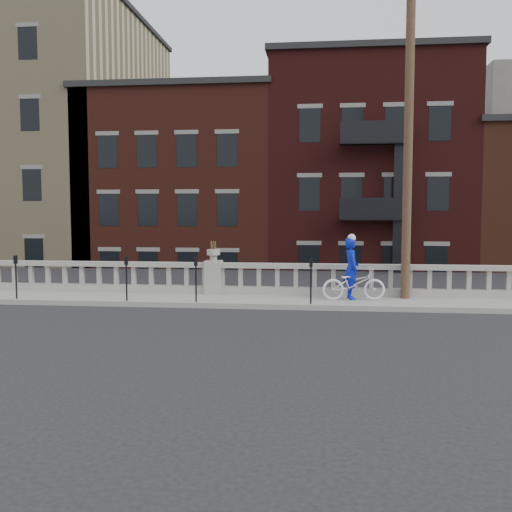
% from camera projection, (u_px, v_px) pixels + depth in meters
% --- Properties ---
extents(ground, '(120.00, 120.00, 0.00)m').
position_uv_depth(ground, '(186.00, 320.00, 15.12)').
color(ground, black).
rests_on(ground, ground).
extents(sidewalk, '(32.00, 2.20, 0.15)m').
position_uv_depth(sidewalk, '(208.00, 300.00, 18.08)').
color(sidewalk, gray).
rests_on(sidewalk, ground).
extents(balustrade, '(28.00, 0.34, 1.03)m').
position_uv_depth(balustrade, '(214.00, 279.00, 18.98)').
color(balustrade, gray).
rests_on(balustrade, sidewalk).
extents(planter_pedestal, '(0.55, 0.55, 1.76)m').
position_uv_depth(planter_pedestal, '(214.00, 273.00, 18.96)').
color(planter_pedestal, gray).
rests_on(planter_pedestal, sidewalk).
extents(lower_level, '(80.00, 44.00, 20.80)m').
position_uv_depth(lower_level, '(275.00, 215.00, 37.67)').
color(lower_level, '#605E59').
rests_on(lower_level, ground).
extents(utility_pole, '(1.60, 0.28, 10.00)m').
position_uv_depth(utility_pole, '(408.00, 135.00, 17.58)').
color(utility_pole, '#422D1E').
rests_on(utility_pole, sidewalk).
extents(parking_meter_b, '(0.10, 0.09, 1.36)m').
position_uv_depth(parking_meter_b, '(16.00, 272.00, 17.82)').
color(parking_meter_b, black).
rests_on(parking_meter_b, sidewalk).
extents(parking_meter_c, '(0.10, 0.09, 1.36)m').
position_uv_depth(parking_meter_c, '(126.00, 273.00, 17.43)').
color(parking_meter_c, black).
rests_on(parking_meter_c, sidewalk).
extents(parking_meter_d, '(0.10, 0.09, 1.36)m').
position_uv_depth(parking_meter_d, '(196.00, 274.00, 17.19)').
color(parking_meter_d, black).
rests_on(parking_meter_d, sidewalk).
extents(parking_meter_e, '(0.10, 0.09, 1.36)m').
position_uv_depth(parking_meter_e, '(311.00, 276.00, 16.81)').
color(parking_meter_e, black).
rests_on(parking_meter_e, sidewalk).
extents(bicycle, '(1.99, 0.89, 1.01)m').
position_uv_depth(bicycle, '(354.00, 284.00, 17.58)').
color(bicycle, white).
rests_on(bicycle, sidewalk).
extents(cyclist, '(0.59, 0.78, 1.93)m').
position_uv_depth(cyclist, '(351.00, 268.00, 17.72)').
color(cyclist, '#0B1BB2').
rests_on(cyclist, sidewalk).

